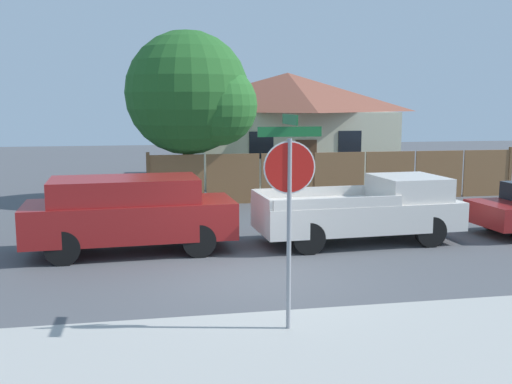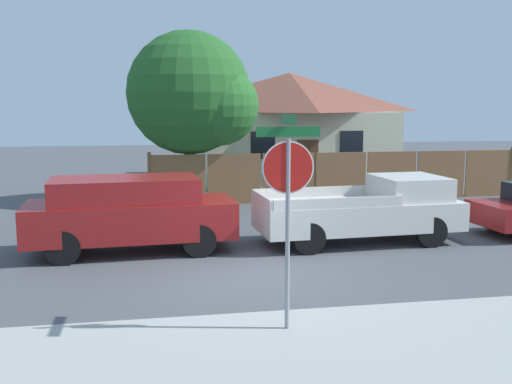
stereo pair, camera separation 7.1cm
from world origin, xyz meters
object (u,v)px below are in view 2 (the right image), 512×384
Objects in this scene: orange_pickup at (366,210)px; red_suv at (130,212)px; oak_tree at (195,96)px; stop_sign at (288,184)px; house at (289,124)px.

red_suv is at bearing 177.25° from orange_pickup.
red_suv is (-2.13, -7.16, -2.77)m from oak_tree.
house is at bearing 76.66° from stop_sign.
orange_pickup is (5.83, 0.01, -0.15)m from red_suv.
red_suv is 6.08m from stop_sign.
house is 14.89m from red_suv.
stop_sign is (0.39, -12.54, -1.48)m from oak_tree.
orange_pickup is at bearing 58.58° from stop_sign.
house is at bearing 82.25° from orange_pickup.
stop_sign reaches higher than red_suv.
house reaches higher than orange_pickup.
house reaches higher than stop_sign.
stop_sign is at bearing -67.85° from red_suv.
stop_sign is (2.51, -5.38, 1.30)m from red_suv.
oak_tree is at bearing 114.49° from orange_pickup.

